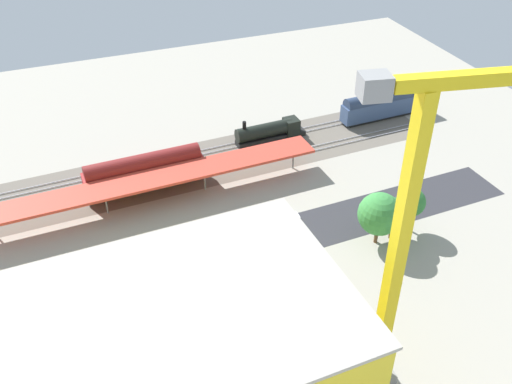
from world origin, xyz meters
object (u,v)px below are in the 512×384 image
object	(u,v)px
parked_car_4	(65,272)
tower_crane	(413,230)
locomotive	(271,132)
passenger_coach	(385,104)
parked_car_0	(285,219)
parked_car_2	(187,243)
traffic_light	(176,267)
parked_car_3	(128,257)
construction_building	(174,376)
street_tree_2	(394,214)
box_truck_0	(141,305)
box_truck_1	(154,313)
street_tree_3	(380,214)
street_tree_1	(41,298)
parked_car_1	(240,230)
freight_coach_far	(144,171)
street_tree_0	(411,202)
platform_canopy_near	(155,179)
box_truck_2	(189,291)

from	to	relation	value
parked_car_4	tower_crane	size ratio (longest dim) A/B	0.13
locomotive	passenger_coach	xyz separation A→B (m)	(-24.69, 0.00, 1.22)
parked_car_0	parked_car_2	distance (m)	15.57
parked_car_4	traffic_light	distance (m)	16.58
parked_car_2	parked_car_3	world-z (taller)	parked_car_3
construction_building	street_tree_2	bearing A→B (deg)	-155.22
locomotive	box_truck_0	size ratio (longest dim) A/B	1.58
box_truck_1	traffic_light	size ratio (longest dim) A/B	1.38
passenger_coach	street_tree_2	world-z (taller)	street_tree_2
street_tree_2	box_truck_1	bearing A→B (deg)	5.43
parked_car_0	parked_car_2	bearing A→B (deg)	0.05
locomotive	parked_car_4	world-z (taller)	locomotive
passenger_coach	box_truck_0	xyz separation A→B (m)	(57.01, 34.77, -1.42)
parked_car_3	street_tree_3	world-z (taller)	street_tree_3
locomotive	street_tree_1	xyz separation A→B (m)	(43.63, 33.00, 3.57)
box_truck_0	traffic_light	world-z (taller)	traffic_light
parked_car_1	freight_coach_far	bearing A→B (deg)	-58.89
parked_car_1	street_tree_1	size ratio (longest dim) A/B	0.53
parked_car_2	box_truck_0	size ratio (longest dim) A/B	0.51
parked_car_2	parked_car_4	size ratio (longest dim) A/B	0.94
freight_coach_far	street_tree_2	bearing A→B (deg)	139.79
parked_car_3	street_tree_0	world-z (taller)	street_tree_0
parked_car_2	parked_car_4	xyz separation A→B (m)	(17.41, -0.15, 0.03)
passenger_coach	box_truck_1	world-z (taller)	passenger_coach
parked_car_3	platform_canopy_near	bearing A→B (deg)	-119.96
street_tree_3	traffic_light	bearing A→B (deg)	-1.47
parked_car_2	street_tree_1	distance (m)	22.62
box_truck_2	street_tree_3	distance (m)	29.15
parked_car_0	parked_car_1	size ratio (longest dim) A/B	1.12
parked_car_4	street_tree_0	distance (m)	50.47
platform_canopy_near	freight_coach_far	distance (m)	4.62
box_truck_2	street_tree_2	bearing A→B (deg)	-177.19
platform_canopy_near	parked_car_0	world-z (taller)	platform_canopy_near
parked_car_3	passenger_coach	bearing A→B (deg)	-156.98
freight_coach_far	parked_car_2	world-z (taller)	freight_coach_far
parked_car_4	box_truck_0	distance (m)	13.64
street_tree_1	street_tree_0	bearing A→B (deg)	-179.23
passenger_coach	parked_car_3	distance (m)	61.64
locomotive	construction_building	size ratio (longest dim) A/B	0.41
parked_car_3	box_truck_2	world-z (taller)	box_truck_2
freight_coach_far	box_truck_0	bearing A→B (deg)	76.47
parked_car_3	freight_coach_far	bearing A→B (deg)	-110.42
street_tree_3	box_truck_2	bearing A→B (deg)	2.88
parked_car_2	box_truck_1	xyz separation A→B (m)	(7.75, 12.46, 0.95)
parked_car_2	passenger_coach	bearing A→B (deg)	-153.24
parked_car_4	construction_building	xyz separation A→B (m)	(-8.73, 27.97, 7.78)
platform_canopy_near	street_tree_0	bearing A→B (deg)	148.05
freight_coach_far	box_truck_2	size ratio (longest dim) A/B	2.12
passenger_coach	box_truck_0	world-z (taller)	passenger_coach
parked_car_3	street_tree_2	world-z (taller)	street_tree_2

